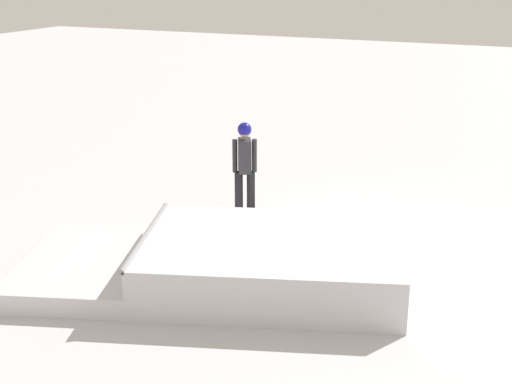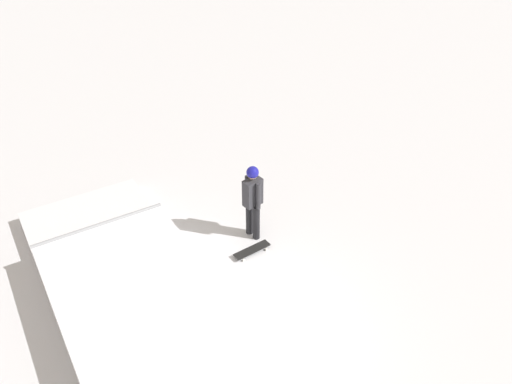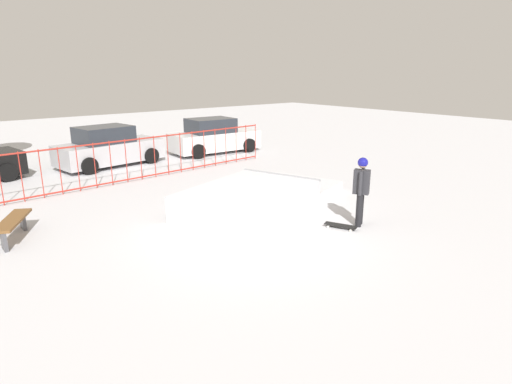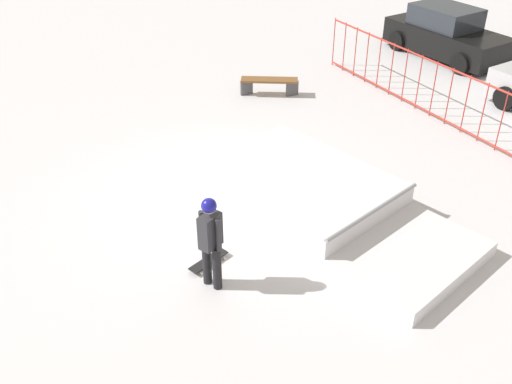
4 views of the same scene
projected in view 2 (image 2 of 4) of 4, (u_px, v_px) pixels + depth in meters
The scene contains 4 objects.
ground_plane at pixel (221, 335), 9.10m from camera, with size 60.00×60.00×0.00m, color silver.
skate_ramp at pixel (124, 281), 9.71m from camera, with size 5.95×4.18×0.74m.
skater at pixel (253, 197), 10.65m from camera, with size 0.40×0.44×1.73m.
skateboard at pixel (252, 250), 10.74m from camera, with size 0.50×0.81×0.09m.
Camera 2 is at (-5.94, 0.65, 7.31)m, focal length 37.12 mm.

